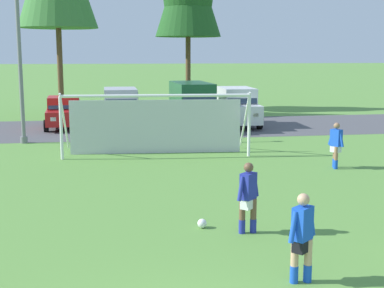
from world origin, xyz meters
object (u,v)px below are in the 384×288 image
at_px(player_winger_left, 248,198).
at_px(parked_car_slot_far_left, 64,112).
at_px(parked_car_slot_center_left, 192,105).
at_px(parked_car_slot_left, 121,107).
at_px(player_midfield_center, 302,238).
at_px(soccer_ball, 202,223).
at_px(player_striker_near, 336,145).
at_px(parked_car_slot_center, 237,106).
at_px(soccer_goal, 156,123).
at_px(street_lamp, 24,59).

xyz_separation_m(player_winger_left, parked_car_slot_far_left, (-5.37, 18.69, 0.05)).
distance_m(player_winger_left, parked_car_slot_center_left, 17.12).
height_order(player_winger_left, parked_car_slot_left, parked_car_slot_left).
relative_size(player_midfield_center, parked_car_slot_left, 0.36).
relative_size(soccer_ball, player_winger_left, 0.13).
height_order(player_striker_near, parked_car_slot_center, parked_car_slot_center).
bearing_deg(soccer_goal, player_striker_near, -31.79).
bearing_deg(player_striker_near, parked_car_slot_center, 93.55).
height_order(player_striker_near, player_winger_left, same).
height_order(soccer_goal, parked_car_slot_center, soccer_goal).
xyz_separation_m(player_striker_near, parked_car_slot_far_left, (-10.30, 12.34, 0.05)).
height_order(soccer_ball, parked_car_slot_center, parked_car_slot_center).
bearing_deg(parked_car_slot_left, soccer_goal, -82.04).
relative_size(parked_car_slot_left, parked_car_slot_center, 0.99).
distance_m(player_striker_near, player_winger_left, 8.04).
xyz_separation_m(parked_car_slot_far_left, street_lamp, (-1.29, -4.89, 2.94)).
bearing_deg(soccer_goal, soccer_ball, -89.09).
bearing_deg(soccer_ball, player_midfield_center, -69.94).
relative_size(soccer_ball, player_striker_near, 0.13).
bearing_deg(player_winger_left, parked_car_slot_far_left, 106.02).
bearing_deg(soccer_goal, parked_car_slot_left, 97.96).
height_order(soccer_ball, player_winger_left, player_winger_left).
relative_size(soccer_goal, player_striker_near, 4.60).
distance_m(soccer_ball, player_striker_near, 8.33).
distance_m(parked_car_slot_left, street_lamp, 6.91).
height_order(player_winger_left, parked_car_slot_far_left, parked_car_slot_far_left).
xyz_separation_m(parked_car_slot_left, street_lamp, (-4.38, -4.61, 2.70)).
bearing_deg(parked_car_slot_center, soccer_goal, -124.02).
height_order(player_midfield_center, street_lamp, street_lamp).
xyz_separation_m(soccer_ball, parked_car_slot_far_left, (-4.40, 18.18, 0.77)).
relative_size(parked_car_slot_left, street_lamp, 0.63).
height_order(player_midfield_center, parked_car_slot_far_left, parked_car_slot_far_left).
bearing_deg(street_lamp, soccer_ball, -66.80).
relative_size(soccer_goal, parked_car_slot_far_left, 1.76).
distance_m(player_winger_left, parked_car_slot_far_left, 19.45).
relative_size(parked_car_slot_center, street_lamp, 0.64).
distance_m(parked_car_slot_center_left, street_lamp, 9.12).
height_order(soccer_goal, player_striker_near, soccer_goal).
distance_m(soccer_goal, parked_car_slot_center, 9.53).
relative_size(player_striker_near, parked_car_slot_far_left, 0.38).
xyz_separation_m(soccer_ball, player_winger_left, (0.96, -0.51, 0.71)).
distance_m(parked_car_slot_far_left, street_lamp, 5.85).
height_order(player_striker_near, player_midfield_center, same).
xyz_separation_m(parked_car_slot_far_left, parked_car_slot_center, (9.58, -0.70, 0.24)).
bearing_deg(soccer_ball, player_winger_left, -27.93).
bearing_deg(player_midfield_center, soccer_ball, 110.06).
height_order(player_striker_near, parked_car_slot_left, parked_car_slot_left).
height_order(player_winger_left, street_lamp, street_lamp).
distance_m(parked_car_slot_center_left, parked_car_slot_center, 2.89).
xyz_separation_m(soccer_goal, player_winger_left, (1.12, -10.10, -0.47)).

